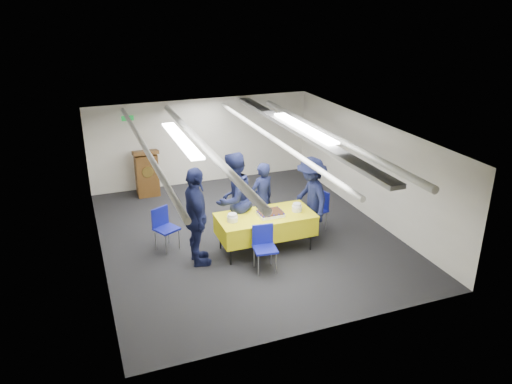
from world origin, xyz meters
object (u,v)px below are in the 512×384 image
at_px(sailor_b, 233,199).
at_px(sailor_c, 196,217).
at_px(sailor_a, 262,199).
at_px(sailor_d, 311,197).
at_px(chair_left, 164,224).
at_px(chair_right, 319,206).
at_px(podium, 147,172).
at_px(sheet_cake, 270,213).
at_px(chair_near, 264,243).
at_px(serving_table, 266,224).

distance_m(sailor_b, sailor_c, 1.06).
bearing_deg(sailor_a, sailor_d, 135.29).
distance_m(chair_left, sailor_b, 1.50).
xyz_separation_m(chair_left, sailor_a, (2.11, -0.07, 0.27)).
distance_m(chair_right, sailor_c, 2.97).
bearing_deg(podium, sheet_cake, -64.53).
distance_m(chair_right, chair_left, 3.37).
relative_size(podium, sailor_c, 0.64).
distance_m(chair_right, sailor_a, 1.30).
bearing_deg(sailor_b, sailor_a, 162.97).
distance_m(chair_near, chair_left, 2.18).
bearing_deg(chair_near, sheet_cake, 58.64).
bearing_deg(chair_right, sailor_b, -179.59).
xyz_separation_m(chair_right, sailor_a, (-1.25, 0.21, 0.27)).
bearing_deg(serving_table, chair_right, 19.19).
bearing_deg(chair_left, podium, 87.10).
relative_size(sheet_cake, chair_near, 0.57).
bearing_deg(sailor_a, chair_right, 152.12).
distance_m(chair_near, sailor_d, 1.75).
relative_size(chair_right, sailor_d, 0.50).
relative_size(podium, sailor_a, 0.78).
distance_m(sheet_cake, sailor_d, 1.09).
distance_m(sheet_cake, sailor_b, 0.83).
height_order(chair_near, chair_left, same).
relative_size(chair_left, sailor_a, 0.54).
height_order(podium, chair_left, podium).
xyz_separation_m(sheet_cake, podium, (-1.84, 3.85, -0.20)).
bearing_deg(sailor_b, chair_left, -46.84).
bearing_deg(serving_table, sailor_a, 74.19).
height_order(sailor_a, sailor_b, sailor_b).
bearing_deg(sailor_d, sheet_cake, -72.58).
xyz_separation_m(serving_table, chair_left, (-1.91, 0.79, -0.03)).
bearing_deg(podium, serving_table, -65.22).
bearing_deg(chair_near, sailor_b, 100.11).
xyz_separation_m(serving_table, sailor_d, (1.13, 0.26, 0.32)).
relative_size(chair_near, sailor_b, 0.44).
height_order(chair_near, chair_right, same).
xyz_separation_m(sheet_cake, sailor_b, (-0.60, 0.55, 0.17)).
distance_m(sheet_cake, sailor_a, 0.78).
xyz_separation_m(sailor_c, sailor_d, (2.55, 0.31, -0.10)).
bearing_deg(chair_right, serving_table, -160.81).
height_order(chair_near, sailor_a, sailor_a).
bearing_deg(sailor_b, serving_table, 101.59).
bearing_deg(chair_left, chair_right, -4.87).
bearing_deg(chair_left, sailor_d, -9.96).
height_order(sheet_cake, sailor_a, sailor_a).
height_order(sailor_b, sailor_c, sailor_b).
relative_size(chair_right, sailor_a, 0.54).
distance_m(serving_table, podium, 4.19).
relative_size(serving_table, sheet_cake, 3.89).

